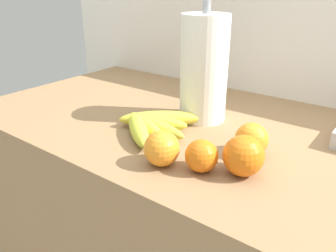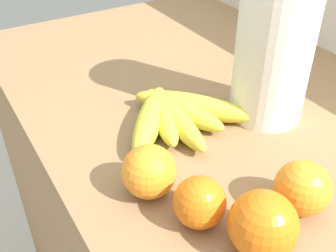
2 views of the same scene
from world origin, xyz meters
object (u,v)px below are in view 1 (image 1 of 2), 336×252
(orange_far_right, at_px, (243,156))
(paper_towel_roll, at_px, (204,69))
(banana_bunch, at_px, (151,124))
(orange_center, at_px, (202,156))
(orange_right, at_px, (251,139))
(orange_back_right, at_px, (162,148))

(orange_far_right, xyz_separation_m, paper_towel_roll, (-0.22, 0.21, 0.10))
(banana_bunch, bearing_deg, paper_towel_roll, 70.00)
(orange_center, bearing_deg, banana_bunch, 156.62)
(orange_far_right, distance_m, orange_right, 0.09)
(orange_right, height_order, orange_center, orange_right)
(orange_far_right, bearing_deg, orange_right, 104.10)
(orange_back_right, bearing_deg, paper_towel_roll, 104.19)
(orange_back_right, bearing_deg, orange_right, 49.98)
(orange_right, height_order, orange_back_right, orange_back_right)
(banana_bunch, height_order, paper_towel_roll, paper_towel_roll)
(orange_center, relative_size, orange_back_right, 0.90)
(orange_far_right, xyz_separation_m, orange_right, (-0.02, 0.09, -0.00))
(banana_bunch, height_order, orange_far_right, orange_far_right)
(orange_center, height_order, orange_back_right, orange_back_right)
(banana_bunch, distance_m, orange_back_right, 0.17)
(paper_towel_roll, bearing_deg, banana_bunch, -110.00)
(orange_far_right, bearing_deg, paper_towel_roll, 136.72)
(orange_center, height_order, paper_towel_roll, paper_towel_roll)
(orange_far_right, height_order, orange_center, orange_far_right)
(orange_center, bearing_deg, orange_right, 68.24)
(banana_bunch, relative_size, orange_right, 3.38)
(orange_far_right, xyz_separation_m, orange_center, (-0.07, -0.04, -0.01))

